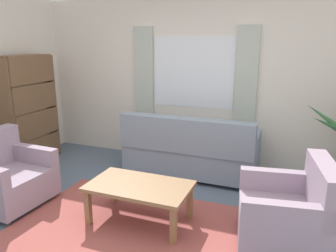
{
  "coord_description": "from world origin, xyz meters",
  "views": [
    {
      "loc": [
        1.52,
        -2.74,
        1.94
      ],
      "look_at": [
        0.17,
        0.7,
        0.97
      ],
      "focal_mm": 35.0,
      "sensor_mm": 36.0,
      "label": 1
    }
  ],
  "objects": [
    {
      "name": "armchair_right",
      "position": [
        1.57,
        0.26,
        0.35
      ],
      "size": [
        0.95,
        0.96,
        0.88
      ],
      "rotation": [
        0.0,
        0.0,
        -1.41
      ],
      "color": "#998499",
      "rests_on": "ground_plane"
    },
    {
      "name": "armchair_left",
      "position": [
        -1.63,
        -0.06,
        0.35
      ],
      "size": [
        0.85,
        0.87,
        0.88
      ],
      "rotation": [
        0.0,
        0.0,
        1.53
      ],
      "color": "#998499",
      "rests_on": "ground_plane"
    },
    {
      "name": "couch",
      "position": [
        0.16,
        1.59,
        0.37
      ],
      "size": [
        1.9,
        0.82,
        0.92
      ],
      "rotation": [
        0.0,
        0.0,
        3.14
      ],
      "color": "gray",
      "rests_on": "ground_plane"
    },
    {
      "name": "coffee_table",
      "position": [
        0.05,
        0.16,
        0.38
      ],
      "size": [
        1.1,
        0.64,
        0.44
      ],
      "color": "olive",
      "rests_on": "ground_plane"
    },
    {
      "name": "ground_plane",
      "position": [
        0.0,
        0.0,
        0.0
      ],
      "size": [
        6.24,
        6.24,
        0.0
      ],
      "primitive_type": "plane",
      "color": "slate"
    },
    {
      "name": "bookshelf",
      "position": [
        -2.35,
        1.19,
        0.89
      ],
      "size": [
        0.3,
        0.94,
        1.72
      ],
      "rotation": [
        0.0,
        0.0,
        -1.57
      ],
      "color": "brown",
      "rests_on": "ground_plane"
    },
    {
      "name": "wall_back",
      "position": [
        0.0,
        2.26,
        1.3
      ],
      "size": [
        5.32,
        0.12,
        2.6
      ],
      "primitive_type": "cube",
      "color": "silver",
      "rests_on": "ground_plane"
    },
    {
      "name": "window_with_curtains",
      "position": [
        0.0,
        2.18,
        1.45
      ],
      "size": [
        1.98,
        0.07,
        1.4
      ],
      "color": "white"
    },
    {
      "name": "area_rug",
      "position": [
        0.0,
        0.0,
        0.01
      ],
      "size": [
        2.42,
        1.7,
        0.01
      ],
      "primitive_type": "cube",
      "color": "#9E4C47",
      "rests_on": "ground_plane"
    }
  ]
}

